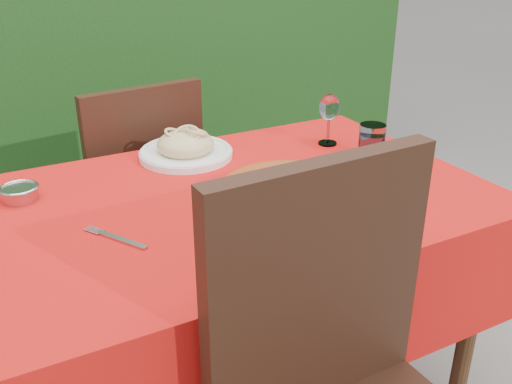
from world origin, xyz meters
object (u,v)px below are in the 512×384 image
wine_glass (329,109)px  fork (122,240)px  steel_ramekin (20,194)px  water_glass (372,143)px  pasta_plate (186,148)px  chair_far (138,189)px  pizza_plate (289,195)px

wine_glass → fork: bearing=-158.2°
wine_glass → steel_ramekin: 0.92m
water_glass → pasta_plate: bearing=151.5°
pasta_plate → fork: bearing=-127.6°
fork → steel_ramekin: steel_ramekin is taller
chair_far → wine_glass: size_ratio=5.64×
chair_far → wine_glass: 0.75m
chair_far → fork: bearing=64.7°
chair_far → fork: chair_far is taller
pasta_plate → wine_glass: bearing=-13.6°
wine_glass → fork: size_ratio=0.86×
chair_far → pasta_plate: (0.06, -0.33, 0.25)m
pizza_plate → water_glass: size_ratio=3.68×
fork → steel_ramekin: bearing=86.5°
pasta_plate → wine_glass: size_ratio=1.71×
steel_ramekin → fork: bearing=-62.9°
pizza_plate → fork: 0.41m
chair_far → pasta_plate: bearing=94.1°
chair_far → steel_ramekin: bearing=38.3°
pizza_plate → fork: pizza_plate is taller
pizza_plate → steel_ramekin: pizza_plate is taller
pizza_plate → wine_glass: (0.34, 0.33, 0.08)m
fork → chair_far: bearing=40.8°
wine_glass → fork: (-0.75, -0.30, -0.11)m
water_glass → steel_ramekin: (-0.96, 0.18, -0.03)m
wine_glass → fork: 0.81m
chair_far → fork: (-0.25, -0.74, 0.23)m
wine_glass → chair_far: bearing=138.8°
water_glass → fork: (-0.80, -0.14, -0.04)m
pasta_plate → steel_ramekin: 0.48m
chair_far → water_glass: 0.85m
water_glass → wine_glass: wine_glass is taller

